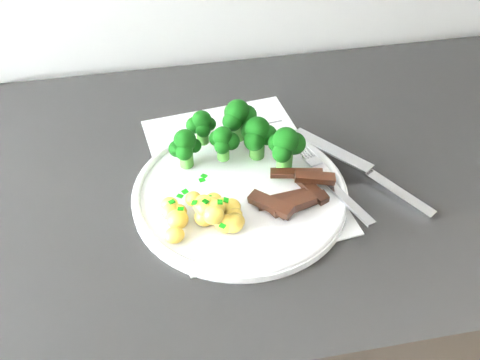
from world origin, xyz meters
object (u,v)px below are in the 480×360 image
Objects in this scene: potatoes at (206,213)px; broccoli at (239,134)px; beef_strips at (294,196)px; knife at (377,181)px; plate at (240,193)px; counter at (277,341)px; fork at (332,184)px; recipe_paper at (241,172)px.

broccoli is at bearing 61.22° from potatoes.
beef_strips reaches higher than knife.
broccoli is (0.01, 0.07, 0.04)m from plate.
plate is 2.33× the size of beef_strips.
counter is 0.46m from beef_strips.
plate reaches higher than counter.
beef_strips is (0.11, 0.01, -0.01)m from potatoes.
potatoes is 0.17m from fork.
counter is 0.45m from plate.
counter is 11.48× the size of knife.
potatoes reaches higher than beef_strips.
broccoli is 1.82× the size of potatoes.
counter is 0.48m from potatoes.
fork is (0.12, -0.02, 0.01)m from plate.
counter is at bearing 153.97° from knife.
plate is 0.07m from potatoes.
recipe_paper is 0.05m from broccoli.
broccoli reaches higher than beef_strips.
recipe_paper reaches higher than counter.
counter is 8.30× the size of plate.
counter is 0.46m from knife.
counter is at bearing 124.69° from fork.
beef_strips is (0.06, -0.03, 0.01)m from plate.
counter is 19.38× the size of beef_strips.
fork is at bearing -30.37° from recipe_paper.
potatoes reaches higher than fork.
fork is (0.17, 0.03, -0.01)m from potatoes.
fork is at bearing 9.28° from potatoes.
recipe_paper is (-0.07, 0.01, 0.43)m from counter.
knife is at bearing -24.61° from broccoli.
plate is 1.58× the size of fork.
knife is (0.10, -0.05, 0.44)m from counter.
plate is at bearing 176.21° from knife.
counter is at bearing -6.25° from recipe_paper.
potatoes is (-0.06, -0.11, -0.03)m from broccoli.
potatoes is 0.23m from knife.
beef_strips is 0.68× the size of fork.
fork is at bearing 14.01° from beef_strips.
beef_strips is at bearing 6.96° from potatoes.
fork is 0.87× the size of knife.
fork reaches higher than counter.
recipe_paper is 0.09m from beef_strips.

